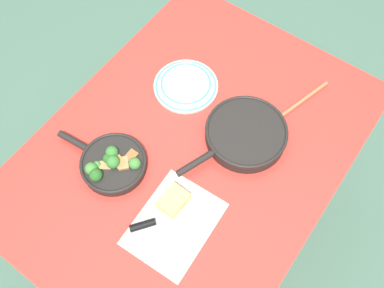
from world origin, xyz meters
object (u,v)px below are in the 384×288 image
Objects in this scene: wooden_spoon at (280,116)px; cheese_block at (173,201)px; grater_knife at (154,222)px; skillet_broccoli at (112,163)px; skillet_eggs at (245,134)px; dinner_plate_stack at (186,85)px.

wooden_spoon is 0.51m from cheese_block.
grater_knife is at bearing 173.25° from cheese_block.
wooden_spoon is at bearing -130.99° from skillet_broccoli.
cheese_block is (0.09, -0.01, 0.01)m from grater_knife.
skillet_eggs is 2.10× the size of grater_knife.
skillet_eggs is at bearing -6.24° from wooden_spoon.
skillet_broccoli is 0.25m from grater_knife.
grater_knife is at bearing -154.75° from dinner_plate_stack.
skillet_eggs is 0.31m from dinner_plate_stack.
skillet_eggs is 0.16m from wooden_spoon.
dinner_plate_stack reaches higher than wooden_spoon.
skillet_broccoli is 1.42× the size of dinner_plate_stack.
grater_knife is (-0.08, -0.24, -0.02)m from skillet_broccoli.
dinner_plate_stack is (0.40, 0.24, -0.01)m from cheese_block.
grater_knife is (-0.59, 0.13, 0.00)m from wooden_spoon.
cheese_block is (-0.50, 0.12, 0.01)m from wooden_spoon.
dinner_plate_stack is (0.06, 0.30, -0.01)m from skillet_eggs.
grater_knife reaches higher than wooden_spoon.
skillet_eggs is at bearing -135.49° from skillet_broccoli.
skillet_eggs is 1.71× the size of dinner_plate_stack.
cheese_block is at bearing 30.14° from grater_knife.
wooden_spoon is at bearing -75.71° from dinner_plate_stack.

